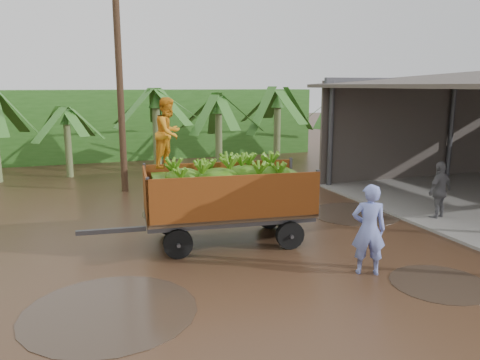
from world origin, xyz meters
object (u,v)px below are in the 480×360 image
(man_blue, at_px, (369,229))
(man_grey, at_px, (440,191))
(utility_pole, at_px, (120,87))
(banana_trailer, at_px, (225,193))

(man_blue, distance_m, man_grey, 5.01)
(man_grey, xyz_separation_m, utility_pole, (-8.15, 6.88, 2.92))
(utility_pole, bearing_deg, banana_trailer, -75.11)
(banana_trailer, relative_size, utility_pole, 0.76)
(man_blue, relative_size, man_grey, 1.10)
(man_blue, xyz_separation_m, utility_pole, (-3.91, 9.55, 2.83))
(banana_trailer, distance_m, utility_pole, 7.34)
(man_grey, height_order, utility_pole, utility_pole)
(banana_trailer, bearing_deg, man_grey, 3.91)
(man_grey, distance_m, utility_pole, 11.06)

